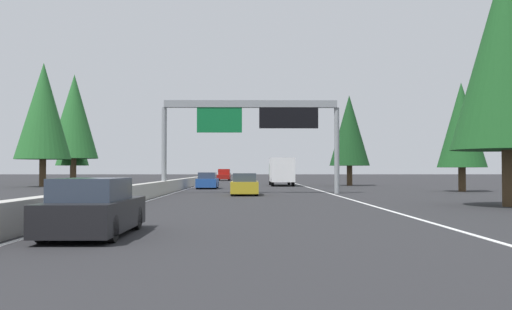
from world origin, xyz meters
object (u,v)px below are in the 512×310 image
(conifer_right_foreground, at_px, (508,51))
(conifer_right_mid, at_px, (349,131))
(sedan_mid_right, at_px, (94,209))
(pickup_far_right, at_px, (224,175))
(conifer_left_near, at_px, (43,111))
(conifer_left_mid, at_px, (74,116))
(sign_gantry_overhead, at_px, (253,119))
(sedan_distant_b, at_px, (208,181))
(conifer_right_near, at_px, (462,125))
(sedan_far_left, at_px, (245,185))
(box_truck_mid_center, at_px, (281,171))
(conifer_left_far, at_px, (72,137))

(conifer_right_foreground, bearing_deg, conifer_right_mid, 1.79)
(sedan_mid_right, height_order, pickup_far_right, pickup_far_right)
(conifer_left_near, xyz_separation_m, conifer_left_mid, (19.95, 3.17, 1.38))
(sedan_mid_right, relative_size, conifer_right_mid, 0.45)
(sign_gantry_overhead, bearing_deg, sedan_distant_b, 20.55)
(sedan_mid_right, relative_size, conifer_right_near, 0.51)
(conifer_left_mid, bearing_deg, conifer_left_near, -170.96)
(conifer_right_mid, bearing_deg, conifer_right_near, -161.03)
(sign_gantry_overhead, height_order, conifer_left_near, conifer_left_near)
(sedan_distant_b, distance_m, conifer_right_mid, 18.42)
(sedan_mid_right, relative_size, sedan_far_left, 1.00)
(sedan_distant_b, xyz_separation_m, conifer_right_mid, (9.79, -14.67, 5.30))
(sedan_mid_right, distance_m, conifer_left_near, 46.17)
(conifer_left_near, bearing_deg, conifer_right_near, -109.52)
(conifer_right_near, bearing_deg, sedan_distant_b, 71.06)
(sign_gantry_overhead, height_order, sedan_distant_b, sign_gantry_overhead)
(sign_gantry_overhead, relative_size, sedan_mid_right, 2.88)
(sedan_far_left, relative_size, pickup_far_right, 0.79)
(sign_gantry_overhead, bearing_deg, conifer_right_mid, -27.30)
(conifer_left_near, bearing_deg, sign_gantry_overhead, -128.85)
(box_truck_mid_center, bearing_deg, conifer_right_near, -141.38)
(sedan_distant_b, bearing_deg, conifer_right_near, -108.94)
(pickup_far_right, distance_m, conifer_left_near, 37.62)
(conifer_right_near, relative_size, conifer_right_mid, 0.87)
(sedan_mid_right, relative_size, sedan_distant_b, 1.00)
(sedan_far_left, xyz_separation_m, conifer_right_mid, (22.70, -11.20, 5.30))
(sign_gantry_overhead, distance_m, sedan_mid_right, 25.95)
(sedan_mid_right, height_order, sedan_far_left, same)
(sedan_far_left, height_order, conifer_left_far, conifer_left_far)
(conifer_right_near, xyz_separation_m, conifer_right_mid, (16.81, 5.78, 0.77))
(conifer_left_near, bearing_deg, sedan_far_left, -132.92)
(sedan_far_left, height_order, conifer_left_near, conifer_left_near)
(box_truck_mid_center, bearing_deg, sedan_distant_b, 142.84)
(sedan_mid_right, xyz_separation_m, box_truck_mid_center, (45.52, -7.43, 0.93))
(pickup_far_right, height_order, conifer_right_near, conifer_right_near)
(sign_gantry_overhead, xyz_separation_m, conifer_left_mid, (37.09, 24.46, 3.80))
(conifer_right_mid, xyz_separation_m, conifer_left_far, (20.77, 36.65, 0.52))
(sedan_far_left, xyz_separation_m, conifer_left_mid, (39.21, 23.89, 8.41))
(sedan_mid_right, distance_m, pickup_far_right, 75.24)
(sign_gantry_overhead, distance_m, conifer_left_mid, 44.60)
(conifer_right_mid, bearing_deg, sedan_mid_right, 162.00)
(sedan_far_left, bearing_deg, sign_gantry_overhead, -15.30)
(sign_gantry_overhead, height_order, conifer_right_foreground, conifer_right_foreground)
(conifer_right_near, bearing_deg, conifer_left_far, 48.47)
(conifer_right_near, distance_m, conifer_left_near, 40.07)
(box_truck_mid_center, relative_size, pickup_far_right, 1.52)
(conifer_right_foreground, height_order, conifer_right_mid, conifer_right_foreground)
(sedan_distant_b, bearing_deg, sedan_mid_right, 179.69)
(conifer_right_near, bearing_deg, pickup_far_right, 24.17)
(sign_gantry_overhead, bearing_deg, conifer_left_mid, 33.40)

